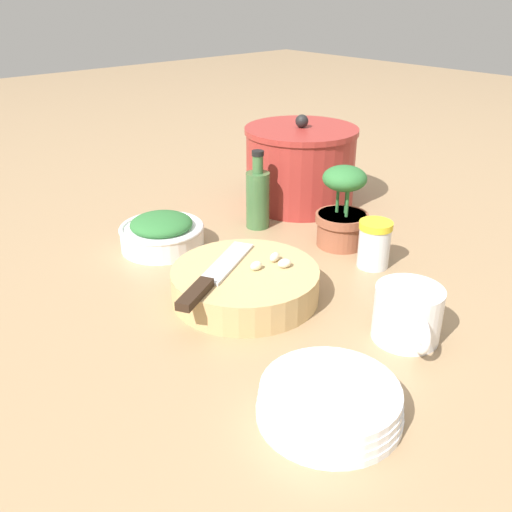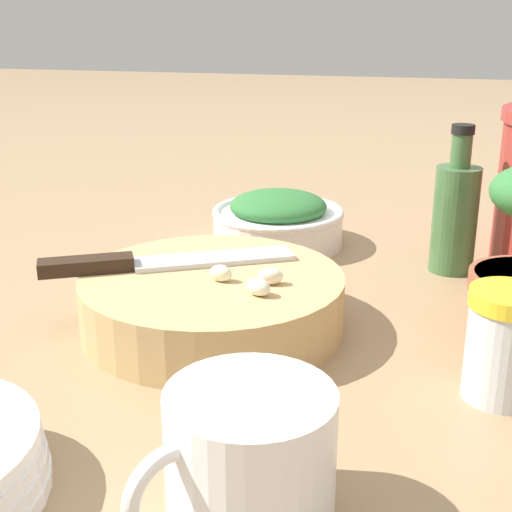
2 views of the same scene
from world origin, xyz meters
name	(u,v)px [view 1 (image 1 of 2)]	position (x,y,z in m)	size (l,w,h in m)	color
ground_plane	(258,276)	(0.00, 0.00, 0.00)	(5.00, 5.00, 0.00)	#997A56
cutting_board	(245,284)	(0.04, -0.06, 0.03)	(0.23, 0.23, 0.05)	tan
chef_knife	(212,277)	(0.03, -0.12, 0.05)	(0.13, 0.22, 0.01)	black
garlic_cloves	(273,262)	(0.06, -0.02, 0.06)	(0.05, 0.07, 0.01)	#F0E4C9
herb_bowl	(162,232)	(-0.21, -0.06, 0.03)	(0.16, 0.16, 0.07)	white
spice_jar	(374,244)	(0.11, 0.18, 0.04)	(0.06, 0.06, 0.08)	silver
coffee_mug	(408,314)	(0.28, 0.03, 0.04)	(0.12, 0.10, 0.08)	white
plate_stack	(330,402)	(0.32, -0.17, 0.02)	(0.17, 0.17, 0.04)	white
oil_bottle	(258,197)	(-0.16, 0.15, 0.06)	(0.05, 0.05, 0.16)	#3D6638
stock_pot	(300,166)	(-0.20, 0.31, 0.09)	(0.25, 0.25, 0.20)	#9E2D28
potted_herb	(342,212)	(0.01, 0.20, 0.07)	(0.10, 0.10, 0.16)	#935138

